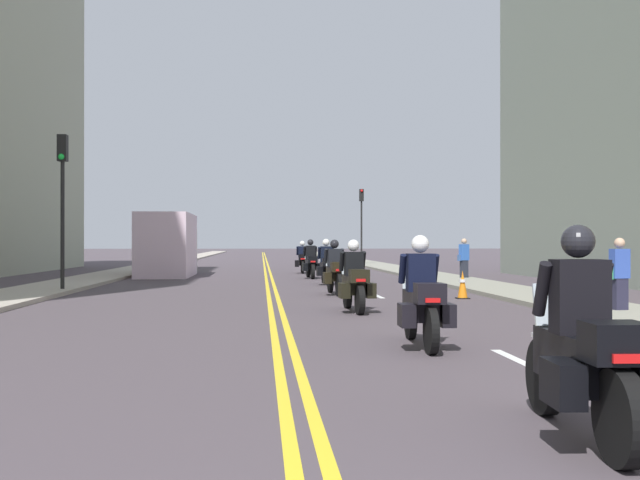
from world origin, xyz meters
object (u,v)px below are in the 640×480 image
motorcycle_6 (302,260)px  parked_truck (169,248)px  motorcycle_1 (422,301)px  traffic_light_far (361,213)px  motorcycle_4 (326,266)px  traffic_cone_0 (463,285)px  traffic_cone_1 (568,313)px  motorcycle_5 (311,263)px  motorcycle_3 (335,272)px  motorcycle_2 (354,282)px  pedestrian_0 (619,275)px  motorcycle_0 (583,355)px  pedestrian_1 (464,259)px  traffic_light_near (63,184)px

motorcycle_6 → parked_truck: 6.76m
motorcycle_1 → traffic_light_far: 38.30m
motorcycle_4 → traffic_cone_0: size_ratio=2.97×
motorcycle_1 → traffic_cone_0: bearing=72.6°
traffic_cone_1 → parked_truck: 23.87m
traffic_light_far → traffic_cone_0: bearing=-92.4°
motorcycle_5 → traffic_cone_1: 19.43m
motorcycle_3 → motorcycle_6: motorcycle_3 is taller
motorcycle_2 → traffic_cone_0: size_ratio=2.87×
motorcycle_5 → pedestrian_0: (5.34, -16.28, 0.17)m
motorcycle_0 → motorcycle_4: motorcycle_0 is taller
traffic_cone_1 → pedestrian_1: bearing=80.0°
motorcycle_3 → motorcycle_6: bearing=87.1°
traffic_cone_1 → pedestrian_0: (2.36, 2.91, 0.48)m
pedestrian_0 → pedestrian_1: (0.64, 13.99, 0.03)m
motorcycle_6 → motorcycle_5: bearing=-87.7°
parked_truck → motorcycle_4: bearing=-48.9°
motorcycle_0 → motorcycle_4: bearing=93.3°
traffic_light_near → traffic_cone_0: bearing=-16.1°
motorcycle_2 → traffic_cone_1: size_ratio=3.07×
motorcycle_2 → motorcycle_3: (0.11, 5.28, 0.02)m
motorcycle_2 → traffic_cone_1: bearing=-56.5°
motorcycle_1 → motorcycle_2: bearing=94.6°
motorcycle_4 → traffic_light_near: traffic_light_near is taller
motorcycle_4 → motorcycle_6: bearing=90.8°
motorcycle_2 → traffic_cone_0: motorcycle_2 is taller
motorcycle_5 → traffic_light_far: traffic_light_far is taller
traffic_cone_1 → pedestrian_1: pedestrian_1 is taller
motorcycle_6 → traffic_light_near: traffic_light_near is taller
pedestrian_0 → pedestrian_1: 14.01m
motorcycle_0 → pedestrian_0: 10.56m
motorcycle_0 → pedestrian_1: bearing=79.5°
traffic_light_near → pedestrian_0: 15.82m
motorcycle_1 → motorcycle_3: motorcycle_1 is taller
traffic_cone_1 → traffic_light_near: 15.82m
motorcycle_5 → traffic_light_near: 11.86m
motorcycle_1 → motorcycle_6: bearing=92.3°
motorcycle_1 → parked_truck: size_ratio=0.35×
traffic_light_near → pedestrian_0: bearing=-30.8°
motorcycle_2 → motorcycle_3: bearing=85.9°
motorcycle_1 → traffic_cone_1: bearing=27.8°
traffic_cone_0 → traffic_light_near: 12.23m
pedestrian_0 → motorcycle_5: bearing=-80.4°
motorcycle_6 → pedestrian_1: (6.03, -7.62, 0.21)m
motorcycle_1 → motorcycle_2: motorcycle_1 is taller
traffic_cone_0 → motorcycle_6: bearing=101.3°
motorcycle_3 → motorcycle_4: size_ratio=0.99×
motorcycle_6 → traffic_cone_0: size_ratio=2.96×
motorcycle_6 → traffic_cone_0: bearing=-77.0°
motorcycle_4 → pedestrian_1: bearing=21.9°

